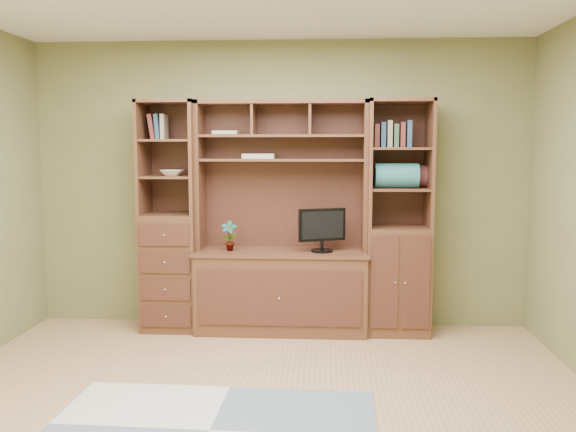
# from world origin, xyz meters

# --- Properties ---
(room) EXTENTS (4.60, 4.10, 2.64)m
(room) POSITION_xyz_m (0.00, 0.00, 1.30)
(room) COLOR tan
(room) RESTS_ON ground
(center_hutch) EXTENTS (1.54, 0.53, 2.05)m
(center_hutch) POSITION_xyz_m (0.03, 1.73, 1.02)
(center_hutch) COLOR #512E1C
(center_hutch) RESTS_ON ground
(left_tower) EXTENTS (0.50, 0.45, 2.05)m
(left_tower) POSITION_xyz_m (-0.97, 1.77, 1.02)
(left_tower) COLOR #512E1C
(left_tower) RESTS_ON ground
(right_tower) EXTENTS (0.55, 0.45, 2.05)m
(right_tower) POSITION_xyz_m (1.06, 1.77, 1.02)
(right_tower) COLOR #512E1C
(right_tower) RESTS_ON ground
(rug) EXTENTS (1.97, 1.34, 0.01)m
(rug) POSITION_xyz_m (-0.24, -0.25, 0.01)
(rug) COLOR #979B9C
(rug) RESTS_ON ground
(monitor) EXTENTS (0.47, 0.33, 0.53)m
(monitor) POSITION_xyz_m (0.39, 1.70, 0.99)
(monitor) COLOR black
(monitor) RESTS_ON center_hutch
(orchid) EXTENTS (0.14, 0.09, 0.27)m
(orchid) POSITION_xyz_m (-0.43, 1.70, 0.86)
(orchid) COLOR #9D5435
(orchid) RESTS_ON center_hutch
(magazines) EXTENTS (0.28, 0.20, 0.04)m
(magazines) POSITION_xyz_m (-0.17, 1.82, 1.56)
(magazines) COLOR #B3A998
(magazines) RESTS_ON center_hutch
(bowl) EXTENTS (0.21, 0.21, 0.05)m
(bowl) POSITION_xyz_m (-0.94, 1.77, 1.42)
(bowl) COLOR white
(bowl) RESTS_ON left_tower
(blanket_teal) EXTENTS (0.37, 0.21, 0.21)m
(blanket_teal) POSITION_xyz_m (1.03, 1.73, 1.40)
(blanket_teal) COLOR #28656A
(blanket_teal) RESTS_ON right_tower
(blanket_red) EXTENTS (0.35, 0.19, 0.19)m
(blanket_red) POSITION_xyz_m (1.14, 1.85, 1.39)
(blanket_red) COLOR brown
(blanket_red) RESTS_ON right_tower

